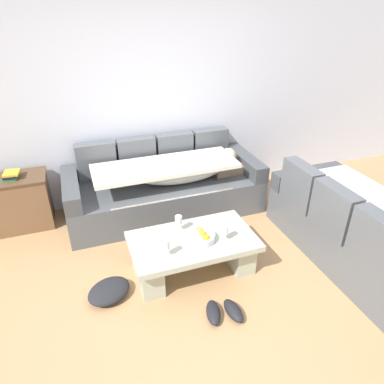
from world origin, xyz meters
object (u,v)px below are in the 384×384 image
at_px(wine_glass_near_left, 166,245).
at_px(wine_glass_far_back, 178,220).
at_px(crumpled_garment, 109,291).
at_px(couch_along_wall, 167,187).
at_px(wine_glass_near_right, 225,230).
at_px(pair_of_shoes, 223,312).
at_px(book_stack_on_cabinet, 11,175).
at_px(fruit_bowl, 201,237).
at_px(coffee_table, 193,251).
at_px(side_cabinet, 18,203).
at_px(couch_near_window, 358,231).

relative_size(wine_glass_near_left, wine_glass_far_back, 1.00).
distance_m(wine_glass_near_left, crumpled_garment, 0.69).
height_order(couch_along_wall, wine_glass_far_back, couch_along_wall).
distance_m(wine_glass_near_left, wine_glass_near_right, 0.58).
distance_m(wine_glass_near_left, pair_of_shoes, 0.75).
bearing_deg(book_stack_on_cabinet, wine_glass_far_back, -38.43).
relative_size(wine_glass_near_right, pair_of_shoes, 0.50).
bearing_deg(wine_glass_near_left, couch_along_wall, 73.49).
bearing_deg(crumpled_garment, fruit_bowl, 2.30).
bearing_deg(wine_glass_near_right, wine_glass_far_back, 140.33).
bearing_deg(coffee_table, couch_along_wall, 85.65).
height_order(couch_along_wall, pair_of_shoes, couch_along_wall).
height_order(coffee_table, wine_glass_near_left, wine_glass_near_left).
bearing_deg(pair_of_shoes, side_cabinet, 129.46).
height_order(couch_along_wall, wine_glass_near_right, couch_along_wall).
relative_size(coffee_table, wine_glass_near_left, 7.23).
xyz_separation_m(wine_glass_near_right, pair_of_shoes, (-0.23, -0.52, -0.45)).
xyz_separation_m(book_stack_on_cabinet, pair_of_shoes, (1.68, -2.05, -0.63)).
distance_m(couch_along_wall, crumpled_garment, 1.60).
xyz_separation_m(coffee_table, book_stack_on_cabinet, (-1.64, 1.41, 0.44)).
distance_m(side_cabinet, pair_of_shoes, 2.68).
height_order(wine_glass_far_back, pair_of_shoes, wine_glass_far_back).
bearing_deg(wine_glass_near_right, wine_glass_near_left, -176.42).
relative_size(wine_glass_near_right, crumpled_garment, 0.42).
relative_size(fruit_bowl, side_cabinet, 0.39).
height_order(wine_glass_near_left, pair_of_shoes, wine_glass_near_left).
distance_m(couch_near_window, crumpled_garment, 2.51).
xyz_separation_m(wine_glass_far_back, pair_of_shoes, (0.13, -0.82, -0.45)).
bearing_deg(wine_glass_near_left, wine_glass_near_right, 3.58).
height_order(couch_near_window, wine_glass_far_back, couch_near_window).
xyz_separation_m(fruit_bowl, pair_of_shoes, (-0.02, -0.59, -0.38)).
height_order(couch_near_window, wine_glass_near_right, couch_near_window).
bearing_deg(crumpled_garment, wine_glass_near_left, -7.90).
distance_m(coffee_table, pair_of_shoes, 0.67).
height_order(couch_along_wall, book_stack_on_cabinet, couch_along_wall).
bearing_deg(wine_glass_near_left, side_cabinet, 130.38).
height_order(wine_glass_near_right, crumpled_garment, wine_glass_near_right).
bearing_deg(wine_glass_near_right, crumpled_garment, 178.08).
height_order(fruit_bowl, wine_glass_far_back, wine_glass_far_back).
xyz_separation_m(couch_along_wall, side_cabinet, (-1.74, 0.23, -0.01)).
bearing_deg(book_stack_on_cabinet, side_cabinet, 144.07).
height_order(wine_glass_near_left, book_stack_on_cabinet, book_stack_on_cabinet).
height_order(book_stack_on_cabinet, crumpled_garment, book_stack_on_cabinet).
xyz_separation_m(couch_along_wall, couch_near_window, (1.55, -1.57, 0.01)).
relative_size(wine_glass_near_left, book_stack_on_cabinet, 0.80).
bearing_deg(crumpled_garment, side_cabinet, 118.27).
height_order(wine_glass_near_left, crumpled_garment, wine_glass_near_left).
distance_m(coffee_table, wine_glass_near_left, 0.43).
distance_m(fruit_bowl, wine_glass_far_back, 0.28).
xyz_separation_m(wine_glass_near_left, wine_glass_near_right, (0.58, 0.04, 0.00)).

